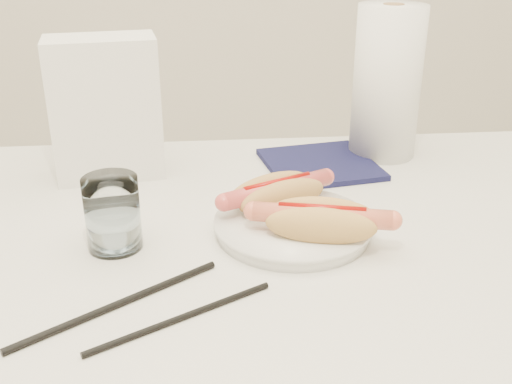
{
  "coord_description": "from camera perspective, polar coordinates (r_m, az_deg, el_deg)",
  "views": [
    {
      "loc": [
        0.01,
        -0.67,
        1.13
      ],
      "look_at": [
        0.07,
        0.01,
        0.82
      ],
      "focal_mm": 42.98,
      "sensor_mm": 36.0,
      "label": 1
    }
  ],
  "objects": [
    {
      "name": "table",
      "position": [
        0.8,
        -4.79,
        -9.01
      ],
      "size": [
        1.2,
        0.8,
        0.75
      ],
      "color": "silver",
      "rests_on": "ground"
    },
    {
      "name": "plate",
      "position": [
        0.8,
        3.46,
        -3.33
      ],
      "size": [
        0.25,
        0.25,
        0.02
      ],
      "primitive_type": "cylinder",
      "rotation": [
        0.0,
        0.0,
        -0.33
      ],
      "color": "white",
      "rests_on": "table"
    },
    {
      "name": "hotdog_left",
      "position": [
        0.82,
        1.99,
        -0.15
      ],
      "size": [
        0.16,
        0.11,
        0.04
      ],
      "rotation": [
        0.0,
        0.0,
        0.45
      ],
      "color": "tan",
      "rests_on": "plate"
    },
    {
      "name": "hotdog_right",
      "position": [
        0.75,
        6.11,
        -2.69
      ],
      "size": [
        0.17,
        0.1,
        0.05
      ],
      "rotation": [
        0.0,
        0.0,
        -0.24
      ],
      "color": "tan",
      "rests_on": "plate"
    },
    {
      "name": "water_glass",
      "position": [
        0.77,
        -13.2,
        -1.94
      ],
      "size": [
        0.07,
        0.07,
        0.09
      ],
      "primitive_type": "cylinder",
      "color": "silver",
      "rests_on": "table"
    },
    {
      "name": "chopstick_near",
      "position": [
        0.67,
        -12.64,
        -10.1
      ],
      "size": [
        0.21,
        0.15,
        0.01
      ],
      "primitive_type": "cylinder",
      "rotation": [
        0.0,
        1.57,
        0.61
      ],
      "color": "black",
      "rests_on": "table"
    },
    {
      "name": "chopstick_far",
      "position": [
        0.64,
        -6.89,
        -11.5
      ],
      "size": [
        0.19,
        0.11,
        0.01
      ],
      "primitive_type": "cylinder",
      "rotation": [
        0.0,
        1.57,
        0.51
      ],
      "color": "black",
      "rests_on": "table"
    },
    {
      "name": "napkin_box",
      "position": [
        0.97,
        -13.81,
        7.56
      ],
      "size": [
        0.17,
        0.11,
        0.22
      ],
      "primitive_type": "cube",
      "rotation": [
        0.0,
        0.0,
        0.15
      ],
      "color": "white",
      "rests_on": "table"
    },
    {
      "name": "navy_napkin",
      "position": [
        1.01,
        5.97,
        2.59
      ],
      "size": [
        0.2,
        0.2,
        0.01
      ],
      "primitive_type": "cube",
      "rotation": [
        0.0,
        0.0,
        0.17
      ],
      "color": "#121338",
      "rests_on": "table"
    },
    {
      "name": "paper_towel_roll",
      "position": [
        1.05,
        12.08,
        9.92
      ],
      "size": [
        0.11,
        0.11,
        0.25
      ],
      "primitive_type": "cylinder",
      "rotation": [
        0.0,
        0.0,
        -0.0
      ],
      "color": "white",
      "rests_on": "table"
    }
  ]
}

